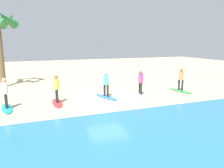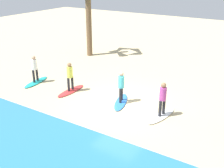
{
  "view_description": "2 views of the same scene",
  "coord_description": "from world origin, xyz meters",
  "px_view_note": "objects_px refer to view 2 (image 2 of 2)",
  "views": [
    {
      "loc": [
        4.57,
        12.87,
        3.62
      ],
      "look_at": [
        -0.32,
        0.02,
        0.9
      ],
      "focal_mm": 34.59,
      "sensor_mm": 36.0,
      "label": 1
    },
    {
      "loc": [
        -6.55,
        11.27,
        6.43
      ],
      "look_at": [
        0.73,
        -0.24,
        0.86
      ],
      "focal_mm": 44.56,
      "sensor_mm": 36.0,
      "label": 2
    }
  ],
  "objects_px": {
    "surfer_teal": "(34,67)",
    "surfer_blue": "(121,84)",
    "surfer_red": "(70,75)",
    "surfer_white": "(163,97)",
    "surfboard_teal": "(36,82)",
    "surfboard_white": "(161,116)",
    "surfboard_red": "(71,91)",
    "surfboard_blue": "(121,102)"
  },
  "relations": [
    {
      "from": "surfer_teal",
      "to": "surfer_blue",
      "type": "bearing_deg",
      "value": -176.24
    },
    {
      "from": "surfer_red",
      "to": "surfer_white",
      "type": "bearing_deg",
      "value": -179.69
    },
    {
      "from": "surfer_blue",
      "to": "surfboard_teal",
      "type": "xyz_separation_m",
      "value": [
        5.86,
        0.39,
        -0.99
      ]
    },
    {
      "from": "surfer_red",
      "to": "surfer_blue",
      "type": "bearing_deg",
      "value": -174.97
    },
    {
      "from": "surfboard_white",
      "to": "surfboard_red",
      "type": "relative_size",
      "value": 1.0
    },
    {
      "from": "surfer_white",
      "to": "surfboard_blue",
      "type": "bearing_deg",
      "value": -5.97
    },
    {
      "from": "surfboard_blue",
      "to": "surfer_teal",
      "type": "height_order",
      "value": "surfer_teal"
    },
    {
      "from": "surfer_white",
      "to": "surfer_red",
      "type": "relative_size",
      "value": 1.0
    },
    {
      "from": "surfboard_white",
      "to": "surfboard_blue",
      "type": "distance_m",
      "value": 2.39
    },
    {
      "from": "surfboard_white",
      "to": "surfer_blue",
      "type": "xyz_separation_m",
      "value": [
        2.38,
        -0.25,
        0.99
      ]
    },
    {
      "from": "surfboard_red",
      "to": "surfboard_white",
      "type": "bearing_deg",
      "value": 91.39
    },
    {
      "from": "surfer_blue",
      "to": "surfboard_teal",
      "type": "distance_m",
      "value": 5.96
    },
    {
      "from": "surfer_red",
      "to": "surfboard_red",
      "type": "bearing_deg",
      "value": 10.62
    },
    {
      "from": "surfboard_red",
      "to": "surfer_blue",
      "type": "bearing_deg",
      "value": 96.11
    },
    {
      "from": "surfboard_red",
      "to": "surfboard_teal",
      "type": "distance_m",
      "value": 2.7
    },
    {
      "from": "surfboard_red",
      "to": "surfer_red",
      "type": "bearing_deg",
      "value": 101.7
    },
    {
      "from": "surfboard_white",
      "to": "surfer_blue",
      "type": "height_order",
      "value": "surfer_blue"
    },
    {
      "from": "surfboard_blue",
      "to": "surfer_red",
      "type": "bearing_deg",
      "value": -104.38
    },
    {
      "from": "surfer_blue",
      "to": "surfer_teal",
      "type": "xyz_separation_m",
      "value": [
        5.86,
        0.39,
        0.0
      ]
    },
    {
      "from": "surfer_white",
      "to": "surfboard_teal",
      "type": "height_order",
      "value": "surfer_white"
    },
    {
      "from": "surfer_blue",
      "to": "surfboard_blue",
      "type": "bearing_deg",
      "value": 93.58
    },
    {
      "from": "surfer_white",
      "to": "surfboard_white",
      "type": "bearing_deg",
      "value": 90.0
    },
    {
      "from": "surfboard_white",
      "to": "surfer_blue",
      "type": "relative_size",
      "value": 1.28
    },
    {
      "from": "surfboard_red",
      "to": "surfboard_teal",
      "type": "height_order",
      "value": "same"
    },
    {
      "from": "surfer_red",
      "to": "surfer_teal",
      "type": "relative_size",
      "value": 1.0
    },
    {
      "from": "surfer_white",
      "to": "surfboard_red",
      "type": "bearing_deg",
      "value": 0.31
    },
    {
      "from": "surfer_teal",
      "to": "surfer_red",
      "type": "bearing_deg",
      "value": -177.74
    },
    {
      "from": "surfboard_teal",
      "to": "surfer_teal",
      "type": "distance_m",
      "value": 0.99
    },
    {
      "from": "surfboard_white",
      "to": "surfer_teal",
      "type": "height_order",
      "value": "surfer_teal"
    },
    {
      "from": "surfer_white",
      "to": "surfer_red",
      "type": "xyz_separation_m",
      "value": [
        5.55,
        0.03,
        0.0
      ]
    },
    {
      "from": "surfboard_teal",
      "to": "surfer_teal",
      "type": "height_order",
      "value": "surfer_teal"
    },
    {
      "from": "surfboard_red",
      "to": "surfboard_teal",
      "type": "relative_size",
      "value": 1.0
    },
    {
      "from": "surfboard_blue",
      "to": "surfer_blue",
      "type": "relative_size",
      "value": 1.28
    },
    {
      "from": "surfboard_red",
      "to": "surfer_red",
      "type": "distance_m",
      "value": 0.99
    },
    {
      "from": "surfer_white",
      "to": "surfboard_teal",
      "type": "distance_m",
      "value": 8.3
    },
    {
      "from": "surfboard_white",
      "to": "surfer_red",
      "type": "bearing_deg",
      "value": -80.12
    },
    {
      "from": "surfer_white",
      "to": "surfer_teal",
      "type": "height_order",
      "value": "same"
    },
    {
      "from": "surfboard_white",
      "to": "surfer_blue",
      "type": "distance_m",
      "value": 2.59
    },
    {
      "from": "surfboard_blue",
      "to": "surfboard_teal",
      "type": "xyz_separation_m",
      "value": [
        5.86,
        0.39,
        0.0
      ]
    },
    {
      "from": "surfboard_white",
      "to": "surfboard_blue",
      "type": "xyz_separation_m",
      "value": [
        2.38,
        -0.25,
        0.0
      ]
    },
    {
      "from": "surfboard_teal",
      "to": "surfboard_blue",
      "type": "bearing_deg",
      "value": 84.98
    },
    {
      "from": "surfboard_blue",
      "to": "surfboard_teal",
      "type": "distance_m",
      "value": 5.88
    }
  ]
}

